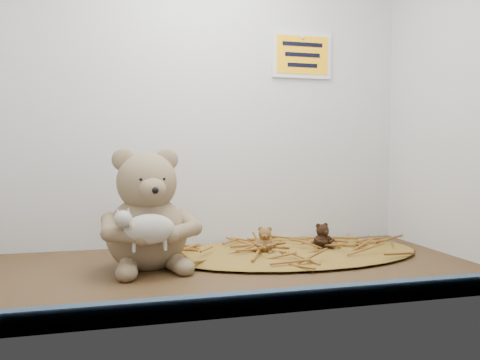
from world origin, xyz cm
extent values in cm
cube|color=#412C16|center=(0.00, 0.00, 0.00)|extent=(120.00, 60.00, 0.40)
cube|color=silver|center=(0.00, 30.00, 45.00)|extent=(120.00, 0.40, 90.00)
cube|color=silver|center=(60.00, 0.00, 45.00)|extent=(0.40, 60.00, 90.00)
cube|color=#344763|center=(0.00, -28.80, 1.80)|extent=(119.28, 2.20, 3.60)
ellipsoid|color=brown|center=(21.06, 11.26, 0.65)|extent=(66.90, 38.84, 1.29)
cube|color=#FFAB0D|center=(30.00, 29.40, 55.00)|extent=(16.00, 1.20, 11.00)
camera|label=1|loc=(-21.88, -101.48, 26.63)|focal=35.00mm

